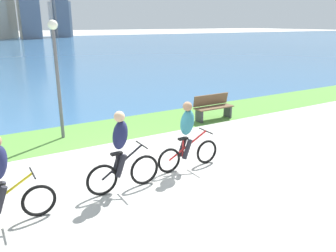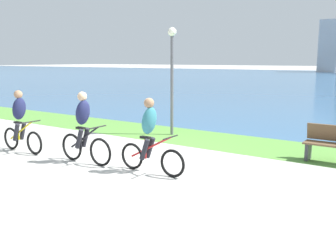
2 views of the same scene
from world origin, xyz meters
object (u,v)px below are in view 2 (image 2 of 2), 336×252
at_px(cyclist_trailing, 84,128).
at_px(lamppost_tall, 172,64).
at_px(cyclist_lead, 150,136).
at_px(cyclist_distant_rear, 20,121).

xyz_separation_m(cyclist_trailing, lamppost_tall, (-0.20, 4.06, 1.45)).
bearing_deg(cyclist_lead, lamppost_tall, 117.23).
distance_m(cyclist_trailing, lamppost_tall, 4.32).
relative_size(cyclist_trailing, cyclist_distant_rear, 1.03).
bearing_deg(lamppost_tall, cyclist_distant_rear, -115.79).
bearing_deg(cyclist_lead, cyclist_distant_rear, -174.54).
relative_size(cyclist_lead, lamppost_tall, 0.49).
bearing_deg(cyclist_distant_rear, cyclist_trailing, 3.97).
bearing_deg(cyclist_distant_rear, cyclist_lead, 5.46).
bearing_deg(lamppost_tall, cyclist_trailing, -87.21).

